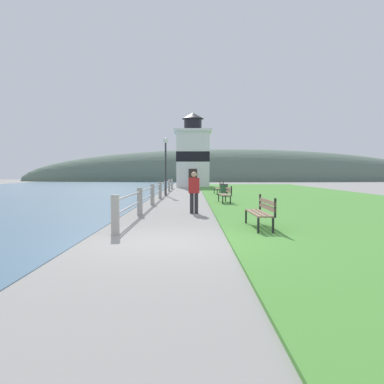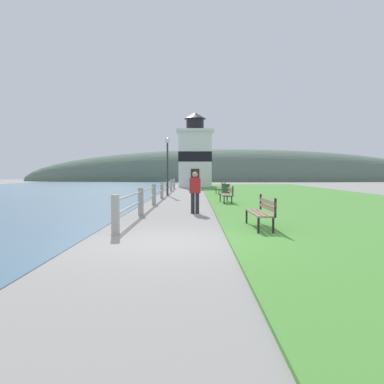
# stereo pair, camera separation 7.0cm
# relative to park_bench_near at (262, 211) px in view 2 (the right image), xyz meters

# --- Properties ---
(ground_plane) EXTENTS (160.00, 160.00, 0.00)m
(ground_plane) POSITION_rel_park_bench_near_xyz_m (-2.53, -1.81, -0.54)
(ground_plane) COLOR gray
(grass_verge) EXTENTS (12.00, 49.03, 0.06)m
(grass_verge) POSITION_rel_park_bench_near_xyz_m (4.91, 14.53, -0.51)
(grass_verge) COLOR #4C8E38
(grass_verge) RESTS_ON ground_plane
(seawall_railing) EXTENTS (0.18, 26.96, 1.02)m
(seawall_railing) POSITION_rel_park_bench_near_xyz_m (-3.86, 12.58, 0.05)
(seawall_railing) COLOR #A8A399
(seawall_railing) RESTS_ON ground_plane
(park_bench_near) EXTENTS (0.51, 1.92, 0.94)m
(park_bench_near) POSITION_rel_park_bench_near_xyz_m (0.00, 0.00, 0.00)
(park_bench_near) COLOR #846B51
(park_bench_near) RESTS_ON ground_plane
(park_bench_midway) EXTENTS (0.54, 1.86, 0.94)m
(park_bench_midway) POSITION_rel_park_bench_near_xyz_m (-0.20, 8.64, -0.00)
(park_bench_midway) COLOR #846B51
(park_bench_midway) RESTS_ON ground_plane
(park_bench_far) EXTENTS (0.57, 1.81, 0.94)m
(park_bench_far) POSITION_rel_park_bench_near_xyz_m (0.03, 16.22, -0.00)
(park_bench_far) COLOR #846B51
(park_bench_far) RESTS_ON ground_plane
(lighthouse) EXTENTS (4.06, 4.06, 8.18)m
(lighthouse) POSITION_rel_park_bench_near_xyz_m (-1.82, 31.26, 3.00)
(lighthouse) COLOR white
(lighthouse) RESTS_ON ground_plane
(person_strolling) EXTENTS (0.43, 0.28, 1.62)m
(person_strolling) POSITION_rel_park_bench_near_xyz_m (-1.84, 4.15, 0.34)
(person_strolling) COLOR #28282D
(person_strolling) RESTS_ON ground_plane
(trash_bin) EXTENTS (0.54, 0.54, 0.84)m
(trash_bin) POSITION_rel_park_bench_near_xyz_m (0.17, 14.02, -0.12)
(trash_bin) COLOR #2D5138
(trash_bin) RESTS_ON ground_plane
(lamp_post) EXTENTS (0.36, 0.36, 3.96)m
(lamp_post) POSITION_rel_park_bench_near_xyz_m (-3.71, 15.32, 2.20)
(lamp_post) COLOR #333338
(lamp_post) RESTS_ON ground_plane
(distant_hillside) EXTENTS (80.00, 16.00, 12.00)m
(distant_hillside) POSITION_rel_park_bench_near_xyz_m (5.47, 60.87, -0.54)
(distant_hillside) COLOR #566B5B
(distant_hillside) RESTS_ON ground_plane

